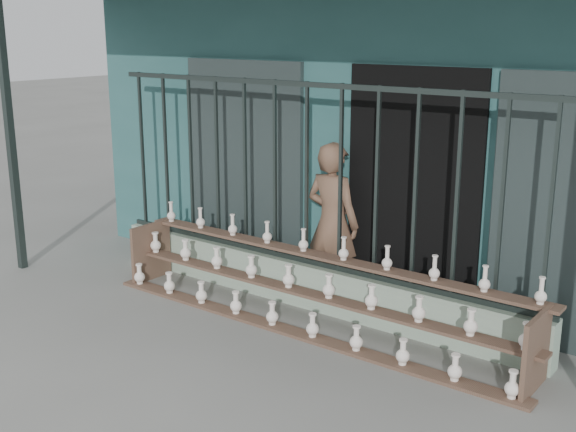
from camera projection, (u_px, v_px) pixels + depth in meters
The scene contains 6 objects.
ground at pixel (220, 349), 6.35m from camera, with size 60.00×60.00×0.00m, color slate.
workshop_building at pixel (441, 118), 9.20m from camera, with size 7.40×6.60×3.21m.
parapet_wall at pixel (306, 284), 7.30m from camera, with size 5.00×0.20×0.45m, color #9CB69C.
security_fence at pixel (307, 175), 7.01m from camera, with size 5.00×0.04×1.80m.
shelf_rack at pixel (307, 290), 6.76m from camera, with size 4.50×0.68×0.85m.
elderly_woman at pixel (332, 223), 7.28m from camera, with size 0.60×0.40×1.65m, color brown.
Camera 1 is at (4.00, -4.30, 2.75)m, focal length 45.00 mm.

